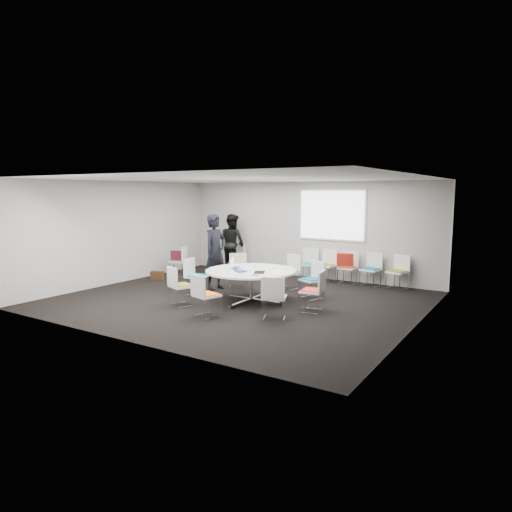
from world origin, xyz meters
The scene contains 31 objects.
room_shell centered at (0.09, 0.00, 1.40)m, with size 8.08×7.08×2.88m.
conference_table centered at (0.30, 0.02, 0.52)m, with size 2.07×2.07×0.73m.
projection_screen centered at (0.80, 3.46, 1.85)m, with size 1.90×0.03×1.35m, color white.
chair_ring_a centered at (1.91, -0.09, 0.28)m, with size 0.51×0.52×0.88m.
chair_ring_b centered at (1.37, 1.00, 0.28)m, with size 0.60×0.59×0.88m.
chair_ring_c centered at (0.40, 1.70, 0.28)m, with size 0.55×0.54×0.88m.
chair_ring_d centered at (-0.83, 1.16, 0.28)m, with size 0.64×0.63×0.88m.
chair_ring_e centered at (-1.24, -0.09, 0.28)m, with size 0.49×0.50×0.88m.
chair_ring_f centered at (-0.78, -1.17, 0.28)m, with size 0.59×0.59×0.88m.
chair_ring_g centered at (0.27, -1.60, 0.28)m, with size 0.56×0.55×0.88m.
chair_ring_h centered at (1.51, -1.01, 0.28)m, with size 0.60×0.59×0.88m.
chair_back_a centered at (0.30, 3.14, 0.28)m, with size 0.58×0.58×0.88m.
chair_back_b centered at (0.81, 3.15, 0.28)m, with size 0.50×0.49×0.88m.
chair_back_c centered at (1.45, 3.13, 0.28)m, with size 0.48×0.46×0.88m.
chair_back_d centered at (2.08, 3.17, 0.28)m, with size 0.53×0.52×0.88m.
chair_back_e centered at (2.79, 3.17, 0.28)m, with size 0.57×0.56×0.88m.
chair_spare_left centered at (-3.28, 1.56, 0.28)m, with size 0.59×0.60×0.88m.
chair_person_back centered at (-2.31, 3.16, 0.28)m, with size 0.59×0.59×0.88m.
person_main centered at (-1.17, 0.63, 0.97)m, with size 0.71×0.47×1.94m, color black.
person_back centered at (-2.32, 3.00, 0.91)m, with size 0.89×0.69×1.82m, color black.
laptop centered at (-0.06, 0.01, 0.74)m, with size 0.35×0.22×0.03m, color #333338.
laptop_lid centered at (-0.22, 0.02, 0.86)m, with size 0.30×0.02×0.22m, color silver.
notebook_black centered at (0.65, -0.17, 0.74)m, with size 0.22×0.30×0.02m, color black.
tablet_folio centered at (0.23, -0.30, 0.74)m, with size 0.26×0.20×0.03m, color navy.
papers_right centered at (0.88, 0.22, 0.73)m, with size 0.30×0.21×0.00m, color white.
papers_front centered at (1.08, -0.10, 0.73)m, with size 0.30×0.21×0.00m, color silver.
cup centered at (0.24, 0.27, 0.78)m, with size 0.08×0.08×0.09m, color white.
phone centered at (0.75, -0.50, 0.73)m, with size 0.14×0.07×0.01m, color black.
maroon_bag centered at (-3.30, 1.55, 0.62)m, with size 0.40×0.14×0.28m, color #51152C.
brown_bag centered at (-3.41, 0.78, 0.12)m, with size 0.36×0.16×0.24m, color #3B2313.
red_jacket centered at (1.45, 2.90, 0.70)m, with size 0.44×0.10×0.35m, color #AF2115.
Camera 1 is at (5.88, -8.62, 2.50)m, focal length 32.00 mm.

